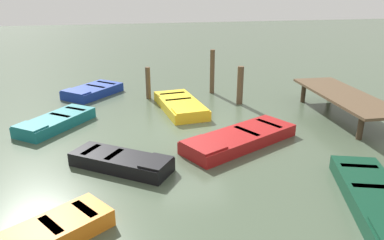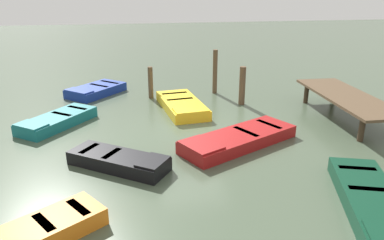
# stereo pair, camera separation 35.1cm
# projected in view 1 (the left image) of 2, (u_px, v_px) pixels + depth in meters

# --- Properties ---
(ground_plane) EXTENTS (80.00, 80.00, 0.00)m
(ground_plane) POSITION_uv_depth(u_px,v_px,m) (192.00, 129.00, 13.66)
(ground_plane) COLOR #475642
(dock_segment) EXTENTS (5.53, 2.04, 0.95)m
(dock_segment) POSITION_uv_depth(u_px,v_px,m) (345.00, 97.00, 14.59)
(dock_segment) COLOR brown
(dock_segment) RESTS_ON ground_plane
(rowboat_red) EXTENTS (3.15, 4.32, 0.46)m
(rowboat_red) POSITION_uv_depth(u_px,v_px,m) (239.00, 138.00, 12.26)
(rowboat_red) COLOR maroon
(rowboat_red) RESTS_ON ground_plane
(rowboat_yellow) EXTENTS (3.65, 1.89, 0.46)m
(rowboat_yellow) POSITION_uv_depth(u_px,v_px,m) (180.00, 105.00, 15.65)
(rowboat_yellow) COLOR gold
(rowboat_yellow) RESTS_ON ground_plane
(rowboat_blue) EXTENTS (3.04, 2.92, 0.46)m
(rowboat_blue) POSITION_uv_depth(u_px,v_px,m) (93.00, 91.00, 17.75)
(rowboat_blue) COLOR navy
(rowboat_blue) RESTS_ON ground_plane
(rowboat_orange) EXTENTS (2.49, 2.93, 0.46)m
(rowboat_orange) POSITION_uv_depth(u_px,v_px,m) (41.00, 237.00, 7.46)
(rowboat_orange) COLOR orange
(rowboat_orange) RESTS_ON ground_plane
(rowboat_dark_green) EXTENTS (4.12, 2.41, 0.46)m
(rowboat_dark_green) POSITION_uv_depth(u_px,v_px,m) (376.00, 200.00, 8.76)
(rowboat_dark_green) COLOR #0C3823
(rowboat_dark_green) RESTS_ON ground_plane
(rowboat_teal) EXTENTS (3.16, 2.80, 0.46)m
(rowboat_teal) POSITION_uv_depth(u_px,v_px,m) (56.00, 122.00, 13.76)
(rowboat_teal) COLOR #14666B
(rowboat_teal) RESTS_ON ground_plane
(rowboat_black) EXTENTS (2.54, 3.03, 0.46)m
(rowboat_black) POSITION_uv_depth(u_px,v_px,m) (122.00, 161.00, 10.67)
(rowboat_black) COLOR black
(rowboat_black) RESTS_ON ground_plane
(mooring_piling_mid_right) EXTENTS (0.27, 0.27, 1.68)m
(mooring_piling_mid_right) POSITION_uv_depth(u_px,v_px,m) (240.00, 85.00, 16.27)
(mooring_piling_mid_right) COLOR brown
(mooring_piling_mid_right) RESTS_ON ground_plane
(mooring_piling_near_left) EXTENTS (0.22, 0.22, 1.47)m
(mooring_piling_near_left) POSITION_uv_depth(u_px,v_px,m) (148.00, 83.00, 17.08)
(mooring_piling_near_left) COLOR brown
(mooring_piling_near_left) RESTS_ON ground_plane
(mooring_piling_far_right) EXTENTS (0.22, 0.22, 2.12)m
(mooring_piling_far_right) POSITION_uv_depth(u_px,v_px,m) (212.00, 72.00, 17.85)
(mooring_piling_far_right) COLOR brown
(mooring_piling_far_right) RESTS_ON ground_plane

